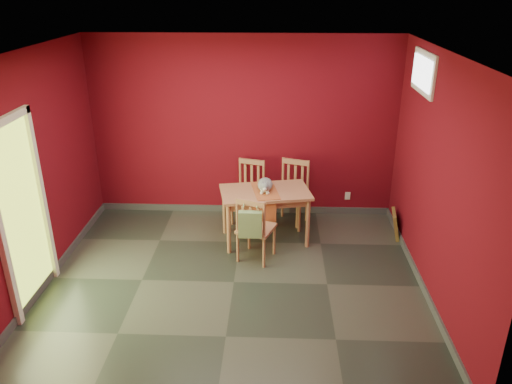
{
  "coord_description": "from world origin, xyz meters",
  "views": [
    {
      "loc": [
        0.48,
        -5.1,
        3.38
      ],
      "look_at": [
        0.25,
        0.45,
        1.0
      ],
      "focal_mm": 35.0,
      "sensor_mm": 36.0,
      "label": 1
    }
  ],
  "objects_px": {
    "dining_table": "(265,197)",
    "tote_bag": "(250,224)",
    "chair_near": "(255,228)",
    "cat": "(265,182)",
    "chair_far_right": "(292,192)",
    "picture_frame": "(395,224)",
    "chair_far_left": "(249,191)"
  },
  "relations": [
    {
      "from": "dining_table",
      "to": "chair_near",
      "type": "relative_size",
      "value": 1.44
    },
    {
      "from": "cat",
      "to": "chair_near",
      "type": "bearing_deg",
      "value": -120.48
    },
    {
      "from": "chair_far_right",
      "to": "chair_near",
      "type": "relative_size",
      "value": 1.06
    },
    {
      "from": "chair_far_left",
      "to": "chair_near",
      "type": "height_order",
      "value": "chair_far_left"
    },
    {
      "from": "chair_far_left",
      "to": "dining_table",
      "type": "bearing_deg",
      "value": -67.39
    },
    {
      "from": "cat",
      "to": "chair_far_right",
      "type": "bearing_deg",
      "value": 32.91
    },
    {
      "from": "dining_table",
      "to": "tote_bag",
      "type": "bearing_deg",
      "value": -102.4
    },
    {
      "from": "cat",
      "to": "picture_frame",
      "type": "xyz_separation_m",
      "value": [
        1.84,
        0.14,
        -0.66
      ]
    },
    {
      "from": "picture_frame",
      "to": "cat",
      "type": "bearing_deg",
      "value": -175.75
    },
    {
      "from": "picture_frame",
      "to": "dining_table",
      "type": "bearing_deg",
      "value": -174.32
    },
    {
      "from": "cat",
      "to": "picture_frame",
      "type": "bearing_deg",
      "value": -15.37
    },
    {
      "from": "chair_far_left",
      "to": "picture_frame",
      "type": "relative_size",
      "value": 2.38
    },
    {
      "from": "dining_table",
      "to": "chair_far_right",
      "type": "xyz_separation_m",
      "value": [
        0.38,
        0.55,
        -0.16
      ]
    },
    {
      "from": "chair_far_left",
      "to": "chair_far_right",
      "type": "height_order",
      "value": "chair_far_right"
    },
    {
      "from": "picture_frame",
      "to": "chair_near",
      "type": "bearing_deg",
      "value": -159.66
    },
    {
      "from": "chair_far_right",
      "to": "chair_far_left",
      "type": "bearing_deg",
      "value": 173.42
    },
    {
      "from": "chair_far_right",
      "to": "cat",
      "type": "xyz_separation_m",
      "value": [
        -0.39,
        -0.5,
        0.36
      ]
    },
    {
      "from": "cat",
      "to": "picture_frame",
      "type": "relative_size",
      "value": 1.08
    },
    {
      "from": "chair_far_left",
      "to": "tote_bag",
      "type": "distance_m",
      "value": 1.38
    },
    {
      "from": "chair_far_left",
      "to": "picture_frame",
      "type": "xyz_separation_m",
      "value": [
        2.1,
        -0.44,
        -0.29
      ]
    },
    {
      "from": "chair_near",
      "to": "tote_bag",
      "type": "bearing_deg",
      "value": -103.06
    },
    {
      "from": "dining_table",
      "to": "cat",
      "type": "height_order",
      "value": "cat"
    },
    {
      "from": "tote_bag",
      "to": "picture_frame",
      "type": "distance_m",
      "value": 2.25
    },
    {
      "from": "chair_far_left",
      "to": "cat",
      "type": "bearing_deg",
      "value": -66.1
    },
    {
      "from": "chair_far_left",
      "to": "picture_frame",
      "type": "bearing_deg",
      "value": -11.82
    },
    {
      "from": "chair_near",
      "to": "tote_bag",
      "type": "distance_m",
      "value": 0.26
    },
    {
      "from": "chair_far_left",
      "to": "tote_bag",
      "type": "bearing_deg",
      "value": -86.08
    },
    {
      "from": "chair_near",
      "to": "cat",
      "type": "height_order",
      "value": "cat"
    },
    {
      "from": "chair_far_left",
      "to": "cat",
      "type": "distance_m",
      "value": 0.73
    },
    {
      "from": "tote_bag",
      "to": "chair_far_right",
      "type": "bearing_deg",
      "value": 67.2
    },
    {
      "from": "tote_bag",
      "to": "cat",
      "type": "relative_size",
      "value": 0.97
    },
    {
      "from": "chair_near",
      "to": "chair_far_right",
      "type": "bearing_deg",
      "value": 65.46
    }
  ]
}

